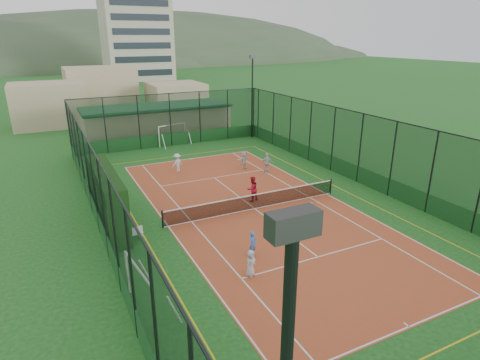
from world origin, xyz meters
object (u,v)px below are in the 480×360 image
object	(u,v)px
clubhouse	(157,120)
child_near_right	(310,215)
white_bench	(129,235)
coach	(252,189)
futsal_goal_near	(140,290)
child_near_left	(251,263)
apartment_tower	(134,14)
child_far_back	(244,160)
child_far_right	(267,163)
child_near_mid	(253,244)
futsal_goal_far	(172,135)
floodlight_ne	(252,97)
child_far_left	(177,163)

from	to	relation	value
clubhouse	child_near_right	distance (m)	25.61
child_near_right	white_bench	bearing A→B (deg)	164.03
child_near_right	coach	bearing A→B (deg)	103.43
futsal_goal_near	child_near_left	distance (m)	4.94
apartment_tower	clubhouse	bearing A→B (deg)	-101.31
futsal_goal_near	child_near_right	distance (m)	10.58
child_near_left	child_far_back	xyz separation A→B (m)	(6.65, 13.81, 0.07)
white_bench	apartment_tower	bearing A→B (deg)	65.88
child_far_right	coach	bearing A→B (deg)	59.79
futsal_goal_near	child_near_right	xyz separation A→B (m)	(10.11, 3.09, -0.22)
clubhouse	child_near_right	size ratio (longest dim) A/B	10.43
white_bench	child_near_left	distance (m)	6.93
child_near_mid	futsal_goal_near	bearing A→B (deg)	166.27
white_bench	coach	bearing A→B (deg)	3.07
futsal_goal_near	child_far_back	size ratio (longest dim) A/B	2.16
white_bench	child_near_left	world-z (taller)	child_near_left
child_near_left	coach	bearing A→B (deg)	30.16
child_near_mid	child_far_back	size ratio (longest dim) A/B	0.93
futsal_goal_far	child_near_mid	xyz separation A→B (m)	(-2.92, -22.11, -0.34)
futsal_goal_far	child_near_mid	size ratio (longest dim) A/B	2.40
child_far_back	apartment_tower	bearing A→B (deg)	-114.60
child_near_mid	apartment_tower	bearing A→B (deg)	49.83
child_far_back	child_near_mid	bearing A→B (deg)	47.23
floodlight_ne	child_far_back	world-z (taller)	floodlight_ne
clubhouse	child_far_left	world-z (taller)	clubhouse
child_near_left	coach	xyz separation A→B (m)	(4.09, 7.55, 0.20)
floodlight_ne	child_near_left	world-z (taller)	floodlight_ne
futsal_goal_far	white_bench	bearing A→B (deg)	-129.99
child_near_left	coach	world-z (taller)	coach
child_far_left	coach	xyz separation A→B (m)	(2.46, -7.78, 0.09)
clubhouse	child_far_back	world-z (taller)	clubhouse
futsal_goal_near	coach	bearing A→B (deg)	-55.47
apartment_tower	coach	distance (m)	82.84
futsal_goal_near	clubhouse	bearing A→B (deg)	-23.16
clubhouse	child_near_left	size ratio (longest dim) A/B	12.20
white_bench	child_far_back	xyz separation A→B (m)	(10.82, 8.28, 0.29)
floodlight_ne	clubhouse	xyz separation A→B (m)	(-8.60, 5.40, -2.55)
apartment_tower	child_far_left	bearing A→B (deg)	-100.86
apartment_tower	child_near_left	distance (m)	90.87
clubhouse	coach	distance (m)	20.82
clubhouse	child_near_mid	xyz separation A→B (m)	(-2.76, -26.89, -0.92)
child_near_left	child_near_mid	world-z (taller)	child_near_mid
clubhouse	child_near_right	bearing A→B (deg)	-86.51
child_near_left	child_near_right	world-z (taller)	child_near_right
child_far_back	futsal_goal_far	bearing A→B (deg)	-91.46
child_near_mid	coach	bearing A→B (deg)	31.73
clubhouse	child_near_left	world-z (taller)	clubhouse
floodlight_ne	child_far_right	distance (m)	12.14
white_bench	coach	world-z (taller)	coach
child_far_left	child_far_right	bearing A→B (deg)	126.48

